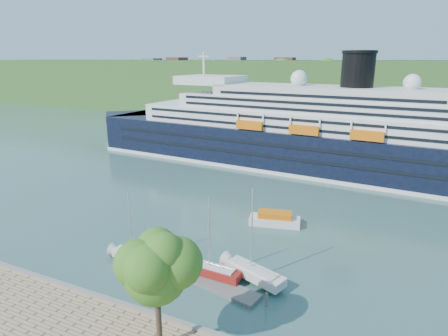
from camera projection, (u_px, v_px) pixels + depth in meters
ground at (108, 307)px, 38.71m from camera, size 400.00×400.00×0.00m
far_hillside at (335, 89)px, 161.94m from camera, size 400.00×50.00×24.00m
quay_coping at (105, 298)px, 38.21m from camera, size 220.00×0.50×0.30m
cruise_ship at (297, 111)px, 84.96m from camera, size 118.47×25.44×26.40m
promenade_tree at (157, 287)px, 30.36m from camera, size 7.09×7.09×11.75m
floating_pontoon at (185, 271)px, 44.69m from camera, size 20.13×6.34×0.45m
sailboat_white_near at (134, 230)px, 46.12m from camera, size 6.81×2.06×8.74m
sailboat_red at (213, 241)px, 42.36m from camera, size 7.46×2.35×9.53m
sailboat_white_far at (256, 240)px, 41.53m from camera, size 8.56×4.89×10.67m
tender_launch at (275, 218)px, 57.51m from camera, size 8.16×4.29×2.15m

